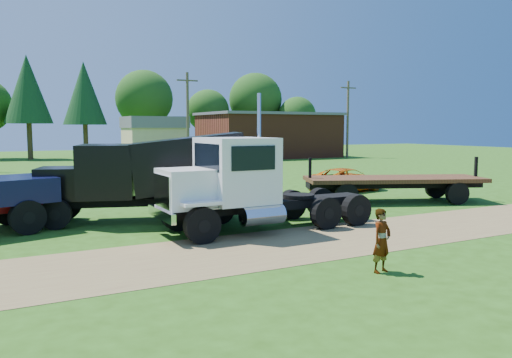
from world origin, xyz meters
name	(u,v)px	position (x,y,z in m)	size (l,w,h in m)	color
ground	(377,234)	(0.00, 0.00, 0.00)	(140.00, 140.00, 0.00)	#264A10
dirt_track	(377,234)	(0.00, 0.00, 0.01)	(120.00, 4.20, 0.01)	brown
white_semi_tractor	(239,184)	(-3.95, 2.49, 1.63)	(7.93, 2.87, 4.77)	black
black_dump_truck	(151,173)	(-6.05, 5.78, 1.86)	(7.93, 4.45, 3.38)	black
orange_pickup	(346,180)	(6.06, 9.46, 0.65)	(2.17, 4.70, 1.31)	#C65D09
flatbed_trailer	(394,183)	(5.58, 5.23, 0.92)	(8.70, 5.49, 2.14)	#361B11
spectator_a	(382,241)	(-2.95, -3.50, 0.79)	(0.58, 0.38, 1.58)	#999999
spectator_b	(259,186)	(-0.21, 8.07, 0.79)	(0.77, 0.60, 1.59)	#999999
brick_building	(268,135)	(18.00, 40.00, 2.66)	(15.40, 10.40, 5.30)	brown
tan_shed	(155,138)	(4.00, 40.00, 2.42)	(6.20, 5.40, 4.70)	tan
utility_poles	(188,116)	(6.00, 35.00, 4.71)	(42.20, 0.28, 9.00)	brown
tree_row	(106,100)	(0.94, 49.65, 6.90)	(53.66, 13.67, 11.52)	#352816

